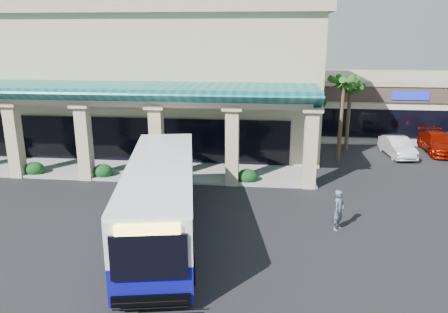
% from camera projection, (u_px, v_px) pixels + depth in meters
% --- Properties ---
extents(ground, '(110.00, 110.00, 0.00)m').
position_uv_depth(ground, '(192.00, 218.00, 21.30)').
color(ground, black).
extents(main_building, '(30.80, 14.80, 11.35)m').
position_uv_depth(main_building, '(130.00, 72.00, 35.91)').
color(main_building, '#BEB188').
rests_on(main_building, ground).
extents(arcade, '(30.00, 6.20, 5.70)m').
position_uv_depth(arcade, '(87.00, 128.00, 27.88)').
color(arcade, '#0F5A5E').
rests_on(arcade, ground).
extents(strip_mall, '(22.50, 12.50, 4.90)m').
position_uv_depth(strip_mall, '(422.00, 101.00, 41.67)').
color(strip_mall, beige).
rests_on(strip_mall, ground).
extents(palm_0, '(2.40, 2.40, 6.60)m').
position_uv_depth(palm_0, '(341.00, 115.00, 30.02)').
color(palm_0, '#1B4C14').
rests_on(palm_0, ground).
extents(palm_1, '(2.40, 2.40, 5.80)m').
position_uv_depth(palm_1, '(349.00, 113.00, 32.89)').
color(palm_1, '#1B4C14').
rests_on(palm_1, ground).
extents(broadleaf_tree, '(2.60, 2.60, 4.81)m').
position_uv_depth(broadleaf_tree, '(315.00, 108.00, 38.02)').
color(broadleaf_tree, '#0C3610').
rests_on(broadleaf_tree, ground).
extents(transit_bus, '(4.99, 12.39, 3.37)m').
position_uv_depth(transit_bus, '(161.00, 200.00, 19.02)').
color(transit_bus, '#0D0E91').
rests_on(transit_bus, ground).
extents(pedestrian, '(0.77, 0.83, 1.89)m').
position_uv_depth(pedestrian, '(339.00, 210.00, 19.87)').
color(pedestrian, '#4F5A65').
rests_on(pedestrian, ground).
extents(car_white, '(1.93, 4.44, 1.42)m').
position_uv_depth(car_white, '(397.00, 147.00, 31.97)').
color(car_white, silver).
rests_on(car_white, ground).
extents(car_red, '(2.28, 5.23, 1.50)m').
position_uv_depth(car_red, '(438.00, 143.00, 32.91)').
color(car_red, '#7A0B00').
rests_on(car_red, ground).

